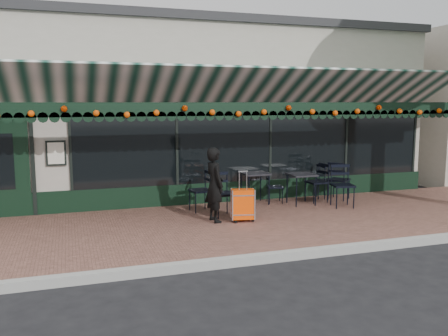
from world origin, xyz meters
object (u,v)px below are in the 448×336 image
object	(u,v)px
cafe_table_b	(255,176)
chair_a_right	(327,181)
woman	(215,185)
chair_b_left	(200,191)
chair_b_front	(223,194)
cafe_table_a	(301,177)
chair_a_left	(316,182)
suitcase	(243,205)
chair_a_front	(343,186)
chair_a_extra	(339,180)
chair_b_right	(275,187)

from	to	relation	value
cafe_table_b	chair_a_right	distance (m)	2.05
woman	cafe_table_b	size ratio (longest dim) A/B	2.02
chair_b_left	chair_b_front	world-z (taller)	chair_b_front
woman	chair_a_right	world-z (taller)	woman
cafe_table_a	chair_a_left	xyz separation A→B (m)	(0.50, 0.16, -0.19)
suitcase	cafe_table_a	world-z (taller)	suitcase
woman	chair_a_front	distance (m)	3.29
cafe_table_b	chair_a_front	bearing A→B (deg)	-28.91
suitcase	chair_b_front	size ratio (longest dim) A/B	1.09
cafe_table_b	chair_a_right	world-z (taller)	chair_a_right
cafe_table_a	cafe_table_b	xyz separation A→B (m)	(-1.03, 0.43, 0.01)
chair_a_extra	chair_a_right	bearing A→B (deg)	-4.99
chair_b_right	chair_a_right	bearing A→B (deg)	-71.07
cafe_table_a	chair_b_front	distance (m)	2.26
chair_a_right	suitcase	bearing A→B (deg)	115.94
woman	chair_a_extra	size ratio (longest dim) A/B	1.57
cafe_table_b	chair_a_front	distance (m)	2.08
chair_a_left	chair_b_left	bearing A→B (deg)	-92.39
chair_a_left	chair_b_right	size ratio (longest dim) A/B	1.23
chair_b_front	chair_a_left	bearing A→B (deg)	8.47
chair_b_front	cafe_table_b	bearing A→B (deg)	34.39
woman	cafe_table_a	bearing A→B (deg)	-76.56
woman	chair_b_left	distance (m)	1.04
chair_a_extra	chair_b_front	bearing A→B (deg)	64.55
chair_a_left	chair_a_right	world-z (taller)	chair_a_left
woman	chair_a_left	distance (m)	3.19
cafe_table_a	chair_a_right	distance (m)	1.15
chair_a_right	chair_a_extra	world-z (taller)	chair_a_extra
woman	chair_a_left	bearing A→B (deg)	-77.15
chair_a_front	chair_b_front	distance (m)	2.96
cafe_table_b	chair_a_extra	distance (m)	2.23
suitcase	chair_a_front	size ratio (longest dim) A/B	1.04
chair_a_extra	chair_b_right	world-z (taller)	chair_a_extra
cafe_table_a	suitcase	bearing A→B (deg)	-149.58
chair_a_left	chair_a_extra	xyz separation A→B (m)	(0.68, 0.08, 0.01)
chair_b_right	cafe_table_a	bearing A→B (deg)	-109.90
chair_a_front	chair_a_left	bearing A→B (deg)	124.06
chair_a_front	cafe_table_b	bearing A→B (deg)	163.78
chair_a_right	chair_b_right	xyz separation A→B (m)	(-1.54, -0.15, -0.05)
chair_a_left	suitcase	bearing A→B (deg)	-66.47
cafe_table_a	chair_a_right	xyz separation A→B (m)	(1.01, 0.50, -0.23)
cafe_table_b	chair_b_front	distance (m)	1.54
cafe_table_a	chair_a_right	world-z (taller)	chair_a_right
woman	chair_a_front	size ratio (longest dim) A/B	1.53
cafe_table_a	cafe_table_b	size ratio (longest dim) A/B	0.98
suitcase	chair_b_front	xyz separation A→B (m)	(-0.25, 0.56, 0.13)
cafe_table_a	chair_b_left	size ratio (longest dim) A/B	0.80
cafe_table_b	chair_a_left	world-z (taller)	chair_a_left
woman	chair_b_right	xyz separation A→B (m)	(1.94, 1.29, -0.38)
chair_b_right	chair_b_left	bearing A→B (deg)	111.92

